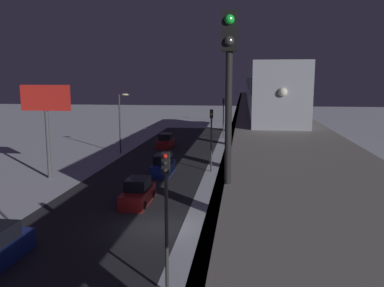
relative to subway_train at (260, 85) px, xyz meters
name	(u,v)px	position (x,y,z in m)	size (l,w,h in m)	color
ground_plane	(161,227)	(6.98, 23.29, -8.72)	(240.00, 240.00, 0.00)	silver
avenue_asphalt	(98,224)	(11.15, 23.29, -8.72)	(11.00, 105.94, 0.01)	#28282D
elevated_railway	(273,137)	(0.09, 23.29, -2.73)	(5.00, 105.94, 6.94)	gray
subway_train	(260,85)	(0.00, 0.00, 0.00)	(2.94, 55.47, 3.40)	#999EA8
rail_signal	(229,68)	(2.19, 37.99, 0.95)	(0.36, 0.41, 4.00)	black
sedan_red	(138,193)	(9.75, 18.48, -7.93)	(1.91, 4.70, 1.97)	#A51E1E
sedan_blue	(163,166)	(9.75, 8.81, -7.92)	(1.80, 4.48, 1.97)	navy
sedan_red_2	(166,142)	(12.55, -6.82, -7.92)	(1.80, 4.33, 1.97)	#A51E1E
traffic_light_near	(166,202)	(5.05, 31.10, -4.52)	(0.32, 0.44, 6.40)	#2D2D2D
traffic_light_mid	(211,131)	(5.05, 7.12, -4.52)	(0.32, 0.44, 6.40)	#2D2D2D
traffic_light_far	(223,112)	(5.05, -16.86, -4.52)	(0.32, 0.44, 6.40)	#2D2D2D
traffic_light_distant	(229,103)	(5.05, -40.84, -4.52)	(0.32, 0.44, 6.40)	#2D2D2D
commercial_billboard	(46,107)	(20.25, 11.86, -1.89)	(4.80, 0.36, 8.90)	#4C4C51
street_lamp_far	(121,116)	(17.22, -1.71, -3.91)	(1.35, 0.44, 7.65)	#38383D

